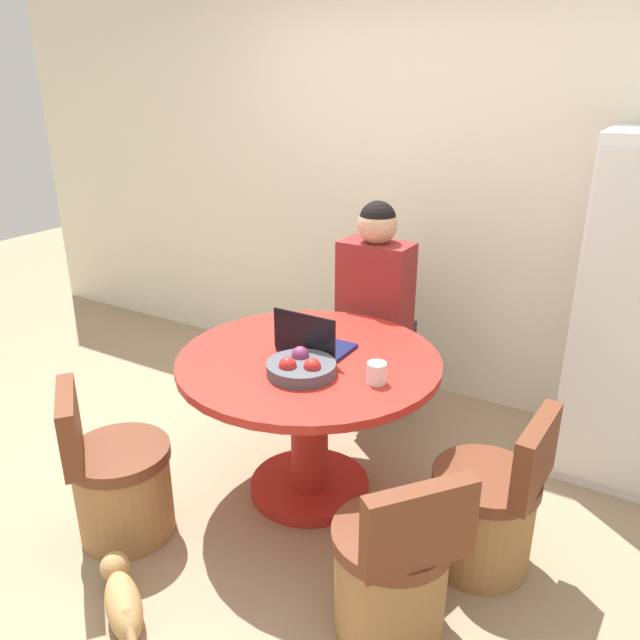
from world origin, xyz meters
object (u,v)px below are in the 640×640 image
Objects in this scene: cat at (122,599)px; dining_table at (309,399)px; chair_right_side at (487,512)px; laptop at (313,343)px; fruit_bowl at (301,367)px; person_seated at (378,303)px; chair_near_left_corner at (119,484)px; chair_near_right_corner at (393,573)px.

dining_table is at bearing -67.36° from cat.
chair_right_side is 2.28× the size of laptop.
person_seated is at bearing 96.73° from fruit_bowl.
chair_right_side is at bearing 8.60° from fruit_bowl.
chair_near_left_corner is at bearing 71.64° from person_seated.
person_seated is at bearing -87.43° from laptop.
chair_near_right_corner is 1.00× the size of chair_near_left_corner.
chair_near_left_corner is 0.97m from fruit_bowl.
fruit_bowl reaches higher than dining_table.
chair_near_right_corner is at bearing 139.28° from laptop.
chair_right_side is 1.38m from person_seated.
person_seated is (0.51, 1.53, 0.48)m from chair_near_left_corner.
laptop is 0.79× the size of cat.
chair_near_right_corner is 1.09m from laptop.
chair_right_side is at bearing 173.21° from laptop.
chair_right_side is at bearing 137.32° from person_seated.
chair_near_right_corner is 1.80× the size of cat.
chair_near_left_corner is at bearing -139.72° from fruit_bowl.
person_seated is (-0.76, 1.39, 0.48)m from chair_near_right_corner.
chair_near_left_corner is 0.56× the size of person_seated.
laptop is 0.25m from fruit_bowl.
person_seated is at bearing -113.07° from chair_near_right_corner.
fruit_bowl is (0.12, -1.00, 0.04)m from person_seated.
cat is at bearing -100.57° from dining_table.
fruit_bowl is 0.74× the size of cat.
chair_near_right_corner is 0.91m from fruit_bowl.
fruit_bowl reaches higher than chair_near_right_corner.
chair_near_right_corner reaches higher than dining_table.
cat is (-0.19, -1.04, -0.43)m from dining_table.
fruit_bowl is (0.08, -0.24, -0.01)m from laptop.
chair_right_side is (0.90, -0.04, -0.26)m from dining_table.
dining_table is at bearing 111.08° from fruit_bowl.
cat is at bearing -106.56° from fruit_bowl.
fruit_bowl reaches higher than chair_right_side.
laptop is (-0.92, 0.11, 0.52)m from chair_right_side.
chair_near_right_corner is 0.56× the size of person_seated.
chair_right_side is 1.80× the size of cat.
laptop is at bearing -86.62° from chair_near_left_corner.
chair_right_side is at bearing -162.23° from chair_near_right_corner.
person_seated is 1.99m from cat.
person_seated is (-0.05, 0.83, 0.22)m from dining_table.
cat is (0.37, -0.34, -0.17)m from chair_near_left_corner.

